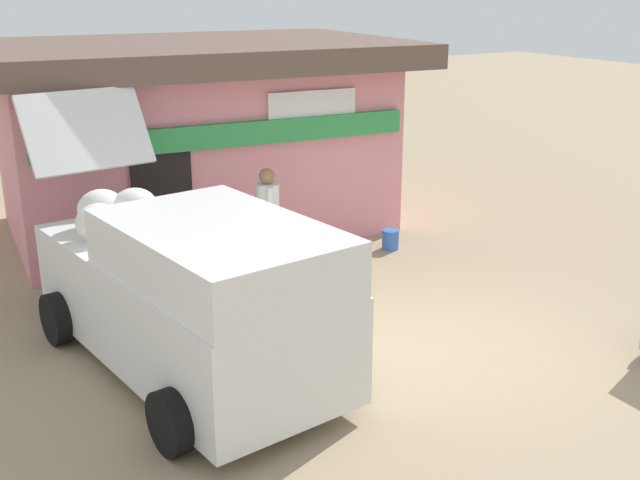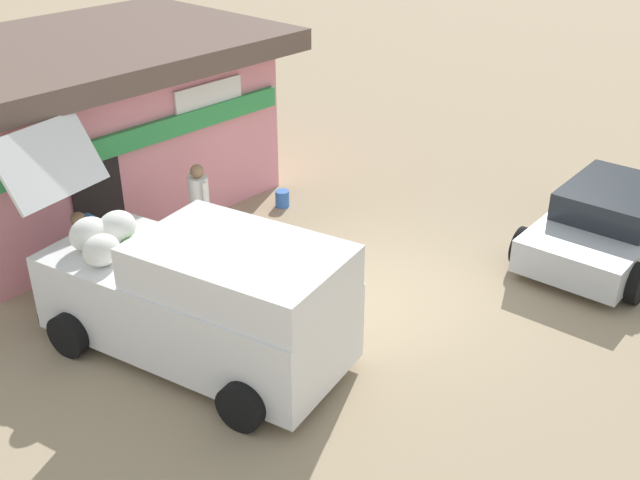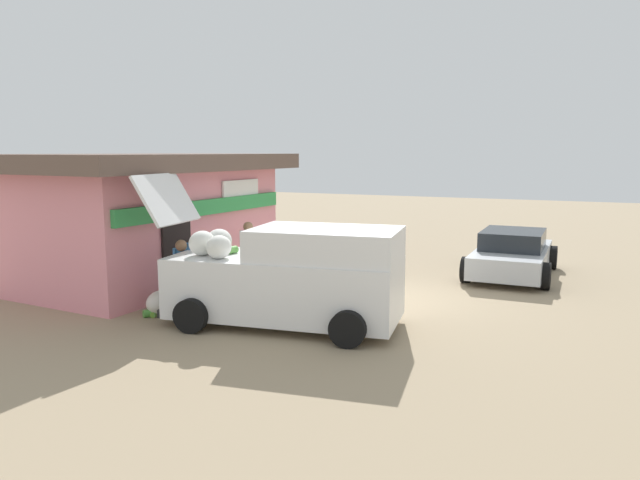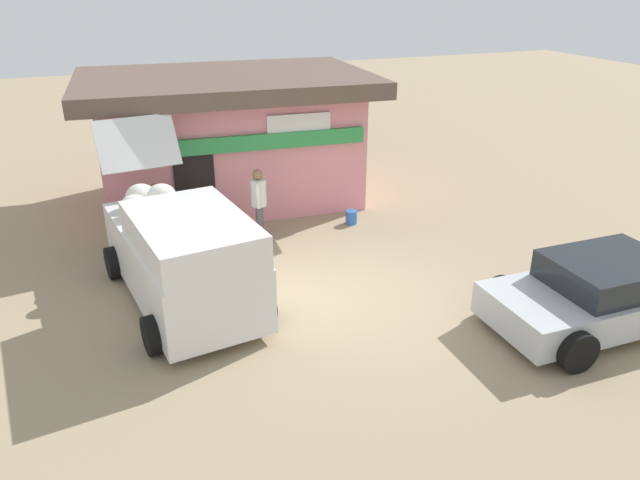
{
  "view_description": "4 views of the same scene",
  "coord_description": "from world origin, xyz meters",
  "px_view_note": "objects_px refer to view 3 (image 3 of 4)",
  "views": [
    {
      "loc": [
        -5.62,
        -6.63,
        4.17
      ],
      "look_at": [
        -1.12,
        1.12,
        1.19
      ],
      "focal_mm": 43.75,
      "sensor_mm": 36.0,
      "label": 1
    },
    {
      "loc": [
        -8.71,
        -5.72,
        6.41
      ],
      "look_at": [
        -0.32,
        0.9,
        0.74
      ],
      "focal_mm": 42.8,
      "sensor_mm": 36.0,
      "label": 2
    },
    {
      "loc": [
        -12.63,
        -3.98,
        3.27
      ],
      "look_at": [
        -0.35,
        1.45,
        1.26
      ],
      "focal_mm": 33.22,
      "sensor_mm": 36.0,
      "label": 3
    },
    {
      "loc": [
        -4.12,
        -8.9,
        5.49
      ],
      "look_at": [
        -0.37,
        0.67,
        0.91
      ],
      "focal_mm": 33.74,
      "sensor_mm": 36.0,
      "label": 4
    }
  ],
  "objects_px": {
    "storefront_bar": "(146,215)",
    "customer_bending": "(192,266)",
    "delivery_van": "(290,276)",
    "parked_sedan": "(512,254)",
    "vendor_standing": "(249,252)",
    "paint_bucket": "(287,267)",
    "unloaded_banana_pile": "(161,303)"
  },
  "relations": [
    {
      "from": "parked_sedan",
      "to": "paint_bucket",
      "type": "xyz_separation_m",
      "value": [
        -2.15,
        5.62,
        -0.41
      ]
    },
    {
      "from": "parked_sedan",
      "to": "customer_bending",
      "type": "relative_size",
      "value": 2.7
    },
    {
      "from": "storefront_bar",
      "to": "delivery_van",
      "type": "xyz_separation_m",
      "value": [
        -2.1,
        -5.13,
        -0.73
      ]
    },
    {
      "from": "storefront_bar",
      "to": "vendor_standing",
      "type": "distance_m",
      "value": 3.11
    },
    {
      "from": "storefront_bar",
      "to": "paint_bucket",
      "type": "bearing_deg",
      "value": -52.06
    },
    {
      "from": "storefront_bar",
      "to": "customer_bending",
      "type": "height_order",
      "value": "storefront_bar"
    },
    {
      "from": "customer_bending",
      "to": "paint_bucket",
      "type": "height_order",
      "value": "customer_bending"
    },
    {
      "from": "unloaded_banana_pile",
      "to": "storefront_bar",
      "type": "bearing_deg",
      "value": 43.91
    },
    {
      "from": "storefront_bar",
      "to": "parked_sedan",
      "type": "xyz_separation_m",
      "value": [
        4.38,
        -8.47,
        -1.1
      ]
    },
    {
      "from": "customer_bending",
      "to": "paint_bucket",
      "type": "xyz_separation_m",
      "value": [
        4.13,
        -0.1,
        -0.76
      ]
    },
    {
      "from": "delivery_van",
      "to": "unloaded_banana_pile",
      "type": "bearing_deg",
      "value": 97.7
    },
    {
      "from": "storefront_bar",
      "to": "vendor_standing",
      "type": "xyz_separation_m",
      "value": [
        -0.08,
        -3.03,
        -0.72
      ]
    },
    {
      "from": "vendor_standing",
      "to": "customer_bending",
      "type": "distance_m",
      "value": 1.84
    },
    {
      "from": "storefront_bar",
      "to": "parked_sedan",
      "type": "relative_size",
      "value": 1.82
    },
    {
      "from": "paint_bucket",
      "to": "vendor_standing",
      "type": "bearing_deg",
      "value": -175.57
    },
    {
      "from": "parked_sedan",
      "to": "storefront_bar",
      "type": "bearing_deg",
      "value": 117.33
    },
    {
      "from": "storefront_bar",
      "to": "paint_bucket",
      "type": "distance_m",
      "value": 3.92
    },
    {
      "from": "unloaded_banana_pile",
      "to": "paint_bucket",
      "type": "distance_m",
      "value": 4.72
    },
    {
      "from": "storefront_bar",
      "to": "parked_sedan",
      "type": "bearing_deg",
      "value": -62.67
    },
    {
      "from": "storefront_bar",
      "to": "paint_bucket",
      "type": "xyz_separation_m",
      "value": [
        2.22,
        -2.85,
        -1.52
      ]
    },
    {
      "from": "storefront_bar",
      "to": "customer_bending",
      "type": "distance_m",
      "value": 3.44
    },
    {
      "from": "parked_sedan",
      "to": "unloaded_banana_pile",
      "type": "height_order",
      "value": "parked_sedan"
    },
    {
      "from": "parked_sedan",
      "to": "vendor_standing",
      "type": "relative_size",
      "value": 2.46
    },
    {
      "from": "parked_sedan",
      "to": "unloaded_banana_pile",
      "type": "relative_size",
      "value": 4.79
    },
    {
      "from": "parked_sedan",
      "to": "paint_bucket",
      "type": "height_order",
      "value": "parked_sedan"
    },
    {
      "from": "storefront_bar",
      "to": "vendor_standing",
      "type": "height_order",
      "value": "storefront_bar"
    },
    {
      "from": "storefront_bar",
      "to": "unloaded_banana_pile",
      "type": "bearing_deg",
      "value": -136.09
    },
    {
      "from": "delivery_van",
      "to": "customer_bending",
      "type": "relative_size",
      "value": 3.35
    },
    {
      "from": "vendor_standing",
      "to": "paint_bucket",
      "type": "height_order",
      "value": "vendor_standing"
    },
    {
      "from": "storefront_bar",
      "to": "parked_sedan",
      "type": "distance_m",
      "value": 9.59
    },
    {
      "from": "storefront_bar",
      "to": "customer_bending",
      "type": "bearing_deg",
      "value": -124.72
    },
    {
      "from": "storefront_bar",
      "to": "unloaded_banana_pile",
      "type": "distance_m",
      "value": 3.73
    }
  ]
}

